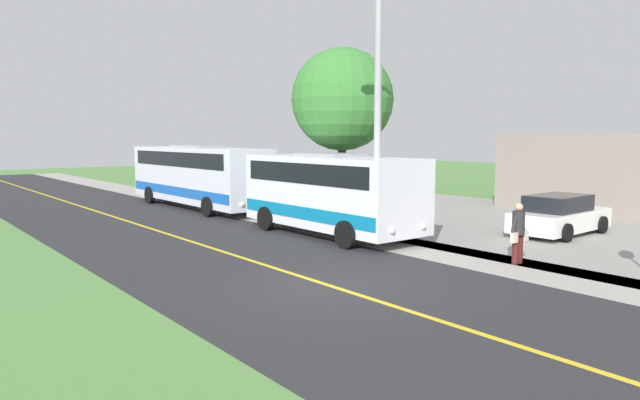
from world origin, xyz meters
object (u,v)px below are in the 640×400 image
at_px(parked_car_near, 560,216).
at_px(tree_curbside, 342,100).
at_px(shuttle_bus_front, 331,190).
at_px(transit_bus_rear, 198,174).
at_px(pedestrian_with_bags, 518,231).
at_px(street_light_pole, 375,104).

height_order(parked_car_near, tree_curbside, tree_curbside).
relative_size(shuttle_bus_front, transit_bus_rear, 0.70).
bearing_deg(pedestrian_with_bags, transit_bus_rear, -86.14).
relative_size(transit_bus_rear, parked_car_near, 2.42).
relative_size(shuttle_bus_front, street_light_pole, 0.91).
bearing_deg(transit_bus_rear, pedestrian_with_bags, 93.86).
relative_size(shuttle_bus_front, tree_curbside, 1.05).
relative_size(pedestrian_with_bags, tree_curbside, 0.23).
relative_size(street_light_pole, tree_curbside, 1.16).
xyz_separation_m(street_light_pole, tree_curbside, (-2.52, -4.62, 0.48)).
height_order(street_light_pole, parked_car_near, street_light_pole).
distance_m(transit_bus_rear, street_light_pole, 12.59).
distance_m(pedestrian_with_bags, street_light_pole, 6.23).
relative_size(transit_bus_rear, pedestrian_with_bags, 6.38).
bearing_deg(shuttle_bus_front, pedestrian_with_bags, 98.78).
relative_size(pedestrian_with_bags, parked_car_near, 0.38).
distance_m(shuttle_bus_front, tree_curbside, 5.22).
xyz_separation_m(shuttle_bus_front, pedestrian_with_bags, (-1.06, 6.89, -0.70)).
distance_m(street_light_pole, parked_car_near, 7.99).
relative_size(parked_car_near, tree_curbside, 0.62).
height_order(pedestrian_with_bags, street_light_pole, street_light_pole).
xyz_separation_m(parked_car_near, tree_curbside, (3.70, -7.78, 4.38)).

